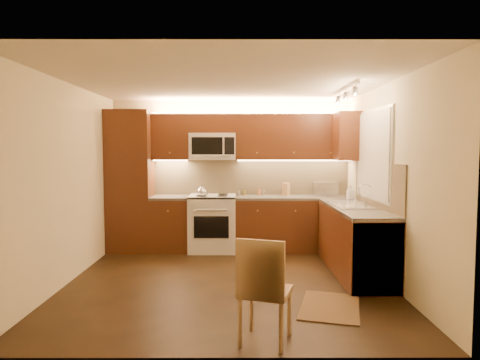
{
  "coord_description": "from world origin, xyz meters",
  "views": [
    {
      "loc": [
        0.14,
        -5.31,
        1.66
      ],
      "look_at": [
        0.15,
        0.55,
        1.25
      ],
      "focal_mm": 32.04,
      "sensor_mm": 36.0,
      "label": 1
    }
  ],
  "objects_px": {
    "kettle": "(202,191)",
    "soap_bottle": "(350,192)",
    "sink": "(352,200)",
    "knife_block": "(286,189)",
    "microwave": "(213,147)",
    "toaster_oven": "(325,189)",
    "stove": "(213,223)",
    "dining_chair": "(266,289)"
  },
  "relations": [
    {
      "from": "toaster_oven",
      "to": "stove",
      "type": "bearing_deg",
      "value": -171.87
    },
    {
      "from": "stove",
      "to": "kettle",
      "type": "distance_m",
      "value": 0.6
    },
    {
      "from": "sink",
      "to": "knife_block",
      "type": "relative_size",
      "value": 4.09
    },
    {
      "from": "soap_bottle",
      "to": "dining_chair",
      "type": "bearing_deg",
      "value": -129.02
    },
    {
      "from": "microwave",
      "to": "knife_block",
      "type": "distance_m",
      "value": 1.42
    },
    {
      "from": "soap_bottle",
      "to": "dining_chair",
      "type": "relative_size",
      "value": 0.22
    },
    {
      "from": "sink",
      "to": "kettle",
      "type": "relative_size",
      "value": 4.55
    },
    {
      "from": "sink",
      "to": "toaster_oven",
      "type": "relative_size",
      "value": 2.14
    },
    {
      "from": "dining_chair",
      "to": "kettle",
      "type": "bearing_deg",
      "value": 122.16
    },
    {
      "from": "stove",
      "to": "sink",
      "type": "bearing_deg",
      "value": -29.36
    },
    {
      "from": "dining_chair",
      "to": "soap_bottle",
      "type": "bearing_deg",
      "value": 81.04
    },
    {
      "from": "stove",
      "to": "knife_block",
      "type": "height_order",
      "value": "knife_block"
    },
    {
      "from": "kettle",
      "to": "soap_bottle",
      "type": "height_order",
      "value": "kettle"
    },
    {
      "from": "sink",
      "to": "knife_block",
      "type": "bearing_deg",
      "value": 120.9
    },
    {
      "from": "sink",
      "to": "kettle",
      "type": "bearing_deg",
      "value": 156.15
    },
    {
      "from": "toaster_oven",
      "to": "kettle",
      "type": "bearing_deg",
      "value": -167.26
    },
    {
      "from": "sink",
      "to": "kettle",
      "type": "distance_m",
      "value": 2.36
    },
    {
      "from": "microwave",
      "to": "soap_bottle",
      "type": "relative_size",
      "value": 3.66
    },
    {
      "from": "sink",
      "to": "knife_block",
      "type": "height_order",
      "value": "knife_block"
    },
    {
      "from": "sink",
      "to": "stove",
      "type": "bearing_deg",
      "value": 150.64
    },
    {
      "from": "stove",
      "to": "microwave",
      "type": "distance_m",
      "value": 1.27
    },
    {
      "from": "stove",
      "to": "sink",
      "type": "height_order",
      "value": "sink"
    },
    {
      "from": "microwave",
      "to": "sink",
      "type": "xyz_separation_m",
      "value": [
        2.0,
        -1.26,
        -0.74
      ]
    },
    {
      "from": "knife_block",
      "to": "soap_bottle",
      "type": "height_order",
      "value": "knife_block"
    },
    {
      "from": "toaster_oven",
      "to": "knife_block",
      "type": "xyz_separation_m",
      "value": [
        -0.64,
        0.11,
        -0.02
      ]
    },
    {
      "from": "stove",
      "to": "dining_chair",
      "type": "bearing_deg",
      "value": -78.85
    },
    {
      "from": "soap_bottle",
      "to": "dining_chair",
      "type": "distance_m",
      "value": 3.39
    },
    {
      "from": "toaster_oven",
      "to": "soap_bottle",
      "type": "xyz_separation_m",
      "value": [
        0.3,
        -0.44,
        -0.02
      ]
    },
    {
      "from": "microwave",
      "to": "kettle",
      "type": "height_order",
      "value": "microwave"
    },
    {
      "from": "sink",
      "to": "dining_chair",
      "type": "bearing_deg",
      "value": -120.68
    },
    {
      "from": "sink",
      "to": "soap_bottle",
      "type": "bearing_deg",
      "value": 77.18
    },
    {
      "from": "stove",
      "to": "knife_block",
      "type": "bearing_deg",
      "value": 7.71
    },
    {
      "from": "stove",
      "to": "soap_bottle",
      "type": "height_order",
      "value": "soap_bottle"
    },
    {
      "from": "sink",
      "to": "microwave",
      "type": "bearing_deg",
      "value": 147.79
    },
    {
      "from": "microwave",
      "to": "dining_chair",
      "type": "xyz_separation_m",
      "value": [
        0.67,
        -3.51,
        -1.25
      ]
    },
    {
      "from": "knife_block",
      "to": "soap_bottle",
      "type": "bearing_deg",
      "value": -6.93
    },
    {
      "from": "knife_block",
      "to": "dining_chair",
      "type": "height_order",
      "value": "knife_block"
    },
    {
      "from": "kettle",
      "to": "toaster_oven",
      "type": "distance_m",
      "value": 2.04
    },
    {
      "from": "toaster_oven",
      "to": "knife_block",
      "type": "relative_size",
      "value": 1.91
    },
    {
      "from": "toaster_oven",
      "to": "dining_chair",
      "type": "bearing_deg",
      "value": -103.04
    },
    {
      "from": "toaster_oven",
      "to": "knife_block",
      "type": "distance_m",
      "value": 0.65
    },
    {
      "from": "microwave",
      "to": "sink",
      "type": "relative_size",
      "value": 0.88
    }
  ]
}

